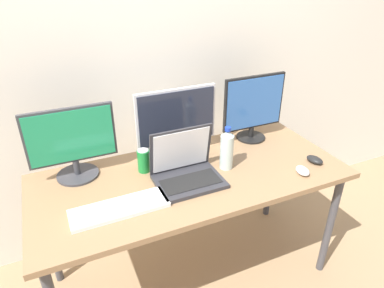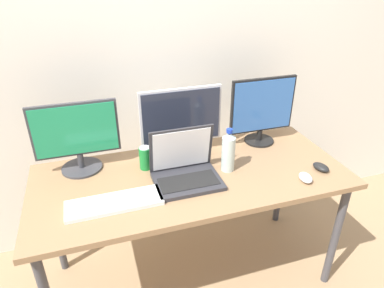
% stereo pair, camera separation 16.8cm
% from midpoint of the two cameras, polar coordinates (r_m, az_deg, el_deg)
% --- Properties ---
extents(ground_plane, '(16.00, 16.00, 0.00)m').
position_cam_midpoint_polar(ground_plane, '(2.29, 2.25, -20.78)').
color(ground_plane, '#9E7F5B').
extents(wall_back, '(7.00, 0.08, 2.60)m').
position_cam_midpoint_polar(wall_back, '(2.11, -2.70, 16.48)').
color(wall_back, silver).
rests_on(wall_back, ground).
extents(work_desk, '(1.64, 0.71, 0.74)m').
position_cam_midpoint_polar(work_desk, '(1.84, 2.64, -6.83)').
color(work_desk, '#424247').
rests_on(work_desk, ground).
extents(monitor_left, '(0.43, 0.21, 0.38)m').
position_cam_midpoint_polar(monitor_left, '(1.82, -16.22, 1.20)').
color(monitor_left, '#38383D').
rests_on(monitor_left, work_desk).
extents(monitor_center, '(0.46, 0.22, 0.39)m').
position_cam_midpoint_polar(monitor_center, '(1.90, 0.75, 3.71)').
color(monitor_center, silver).
rests_on(monitor_center, work_desk).
extents(monitor_right, '(0.40, 0.18, 0.40)m').
position_cam_midpoint_polar(monitor_right, '(2.09, 13.93, 5.56)').
color(monitor_right, black).
rests_on(monitor_right, work_desk).
extents(laptop_silver, '(0.33, 0.25, 0.27)m').
position_cam_midpoint_polar(laptop_silver, '(1.73, 1.64, -4.21)').
color(laptop_silver, '#2D2D33').
rests_on(laptop_silver, work_desk).
extents(keyboard_main, '(0.44, 0.15, 0.02)m').
position_cam_midpoint_polar(keyboard_main, '(1.61, -9.87, -9.77)').
color(keyboard_main, white).
rests_on(keyboard_main, work_desk).
extents(mouse_by_keyboard, '(0.08, 0.11, 0.04)m').
position_cam_midpoint_polar(mouse_by_keyboard, '(1.98, 23.02, -3.64)').
color(mouse_by_keyboard, black).
rests_on(mouse_by_keyboard, work_desk).
extents(mouse_by_laptop, '(0.07, 0.10, 0.04)m').
position_cam_midpoint_polar(mouse_by_laptop, '(1.86, 20.92, -5.34)').
color(mouse_by_laptop, silver).
rests_on(mouse_by_laptop, work_desk).
extents(water_bottle, '(0.07, 0.07, 0.24)m').
position_cam_midpoint_polar(water_bottle, '(1.80, 8.75, -1.33)').
color(water_bottle, silver).
rests_on(water_bottle, work_desk).
extents(soda_can_near_keyboard, '(0.07, 0.07, 0.13)m').
position_cam_midpoint_polar(soda_can_near_keyboard, '(1.82, -5.17, -2.39)').
color(soda_can_near_keyboard, '#197F33').
rests_on(soda_can_near_keyboard, work_desk).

